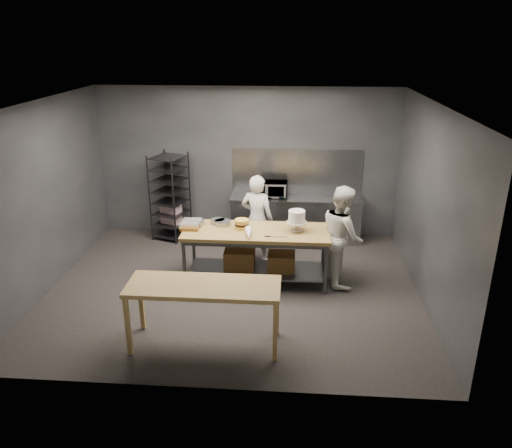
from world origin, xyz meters
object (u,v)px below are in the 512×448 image
at_px(near_counter, 204,291).
at_px(work_table, 257,250).
at_px(chef_behind, 257,219).
at_px(chef_right, 342,235).
at_px(layer_cake, 242,224).
at_px(frosted_cake_stand, 297,218).
at_px(speed_rack, 170,197).
at_px(microwave, 273,189).

bearing_deg(near_counter, work_table, 73.79).
distance_m(chef_behind, chef_right, 1.63).
distance_m(near_counter, layer_cake, 1.98).
relative_size(work_table, layer_cake, 10.39).
height_order(chef_right, frosted_cake_stand, chef_right).
bearing_deg(chef_behind, frosted_cake_stand, 148.34).
xyz_separation_m(work_table, speed_rack, (-1.88, 1.80, 0.28)).
height_order(frosted_cake_stand, layer_cake, frosted_cake_stand).
bearing_deg(layer_cake, frosted_cake_stand, -2.09).
relative_size(near_counter, chef_right, 1.19).
distance_m(near_counter, frosted_cake_stand, 2.29).
relative_size(microwave, frosted_cake_stand, 1.54).
bearing_deg(frosted_cake_stand, microwave, 103.76).
bearing_deg(microwave, speed_rack, -177.79).
relative_size(work_table, microwave, 4.43).
bearing_deg(speed_rack, frosted_cake_stand, -35.15).
distance_m(speed_rack, frosted_cake_stand, 3.10).
bearing_deg(chef_behind, work_table, 109.99).
height_order(near_counter, microwave, microwave).
distance_m(chef_right, frosted_cake_stand, 0.82).
bearing_deg(layer_cake, work_table, -12.29).
bearing_deg(layer_cake, near_counter, -98.78).
height_order(work_table, frosted_cake_stand, frosted_cake_stand).
bearing_deg(microwave, near_counter, -101.16).
distance_m(microwave, layer_cake, 1.88).
xyz_separation_m(chef_behind, chef_right, (1.46, -0.72, 0.02)).
xyz_separation_m(near_counter, speed_rack, (-1.33, 3.70, 0.04)).
xyz_separation_m(chef_behind, microwave, (0.25, 1.08, 0.23)).
distance_m(microwave, frosted_cake_stand, 1.92).
bearing_deg(near_counter, microwave, 78.84).
bearing_deg(chef_right, frosted_cake_stand, 83.12).
bearing_deg(near_counter, layer_cake, 81.22).
height_order(near_counter, chef_right, chef_right).
distance_m(work_table, near_counter, 1.99).
height_order(chef_behind, microwave, chef_behind).
relative_size(work_table, frosted_cake_stand, 6.82).
distance_m(chef_right, layer_cake, 1.66).
distance_m(frosted_cake_stand, layer_cake, 0.91).
bearing_deg(speed_rack, chef_right, -27.73).
distance_m(work_table, layer_cake, 0.50).
distance_m(near_counter, chef_right, 2.78).
distance_m(near_counter, microwave, 3.86).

